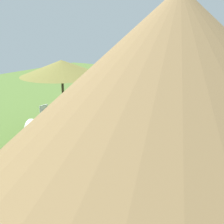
{
  "coord_description": "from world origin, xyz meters",
  "views": [
    {
      "loc": [
        -4.33,
        9.07,
        4.16
      ],
      "look_at": [
        1.08,
        0.29,
        1.0
      ],
      "focal_mm": 44.22,
      "sensor_mm": 36.0,
      "label": 1
    }
  ],
  "objects": [
    {
      "name": "patio_chair_east_end",
      "position": [
        1.88,
        0.73,
        0.52
      ],
      "size": [
        0.46,
        0.48,
        0.9
      ],
      "rotation": [
        0.0,
        0.0,
        -1.48
      ],
      "color": "white",
      "rests_on": "ground_plane"
    },
    {
      "name": "shade_umbrella",
      "position": [
        3.08,
        0.84,
        2.64
      ],
      "size": [
        3.26,
        3.26,
        2.95
      ],
      "color": "#433926",
      "rests_on": "ground_plane"
    },
    {
      "name": "ground_plane",
      "position": [
        0.0,
        0.0,
        0.0
      ],
      "size": [
        36.0,
        36.0,
        0.0
      ],
      "primitive_type": "plane",
      "color": "#4A672B"
    },
    {
      "name": "zebra_nearest_camera",
      "position": [
        2.23,
        -2.16,
        0.95
      ],
      "size": [
        1.6,
        2.04,
        1.48
      ],
      "rotation": [
        0.0,
        0.0,
        5.67
      ],
      "color": "silver",
      "rests_on": "ground_plane"
    },
    {
      "name": "patio_chair_west_end",
      "position": [
        3.21,
        -0.35,
        0.52
      ],
      "size": [
        0.48,
        0.47,
        0.9
      ],
      "rotation": [
        0.0,
        0.0,
        0.11
      ],
      "color": "silver",
      "rests_on": "ground_plane"
    },
    {
      "name": "guest_beside_umbrella",
      "position": [
        1.83,
        -0.32,
        1.02
      ],
      "size": [
        0.46,
        0.49,
        1.7
      ],
      "rotation": [
        0.0,
        0.0,
        2.27
      ],
      "color": "black",
      "rests_on": "ground_plane"
    },
    {
      "name": "patio_chair_near_lawn",
      "position": [
        2.97,
        2.03,
        0.52
      ],
      "size": [
        0.48,
        0.46,
        0.9
      ],
      "rotation": [
        0.0,
        0.0,
        -3.05
      ],
      "color": "silver",
      "rests_on": "ground_plane"
    },
    {
      "name": "zebra_toward_hut",
      "position": [
        -2.93,
        0.19,
        1.02
      ],
      "size": [
        1.02,
        2.28,
        1.56
      ],
      "rotation": [
        0.0,
        0.0,
        3.39
      ],
      "color": "silver",
      "rests_on": "ground_plane"
    },
    {
      "name": "thatched_hut",
      "position": [
        -3.12,
        5.51,
        2.6
      ],
      "size": [
        6.12,
        6.12,
        4.65
      ],
      "rotation": [
        0.0,
        0.0,
        1.29
      ],
      "color": "beige",
      "rests_on": "ground_plane"
    },
    {
      "name": "standing_watcher",
      "position": [
        -2.58,
        -1.89,
        1.03
      ],
      "size": [
        0.3,
        0.6,
        1.71
      ],
      "rotation": [
        0.0,
        0.0,
        -1.37
      ],
      "color": "#212427",
      "rests_on": "ground_plane"
    },
    {
      "name": "patio_dining_table",
      "position": [
        3.08,
        0.84,
        0.65
      ],
      "size": [
        1.5,
        1.14,
        0.74
      ],
      "rotation": [
        0.0,
        0.0,
        0.26
      ],
      "color": "silver",
      "rests_on": "ground_plane"
    },
    {
      "name": "striped_lounge_chair",
      "position": [
        -1.01,
        1.48,
        0.26
      ],
      "size": [
        0.57,
        0.81,
        0.64
      ],
      "rotation": [
        0.0,
        0.0,
        3.16
      ],
      "color": "#CC4D3F",
      "rests_on": "ground_plane"
    },
    {
      "name": "patio_chair_near_hut",
      "position": [
        4.27,
        0.72,
        0.52
      ],
      "size": [
        0.46,
        0.48,
        0.9
      ],
      "rotation": [
        0.0,
        0.0,
        1.47
      ],
      "color": "white",
      "rests_on": "ground_plane"
    },
    {
      "name": "zebra_by_umbrella",
      "position": [
        1.52,
        3.17,
        1.01
      ],
      "size": [
        2.07,
        1.12,
        1.54
      ],
      "rotation": [
        0.0,
        0.0,
        1.87
      ],
      "color": "silver",
      "rests_on": "ground_plane"
    }
  ]
}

